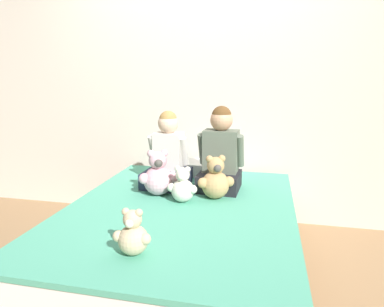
% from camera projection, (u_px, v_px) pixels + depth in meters
% --- Properties ---
extents(ground_plane, '(14.00, 14.00, 0.00)m').
position_uv_depth(ground_plane, '(181.00, 273.00, 2.36)').
color(ground_plane, '#93704C').
extents(wall_behind_bed, '(8.00, 0.06, 2.50)m').
position_uv_depth(wall_behind_bed, '(209.00, 85.00, 3.10)').
color(wall_behind_bed, beige).
rests_on(wall_behind_bed, ground_plane).
extents(bed, '(1.49, 1.92, 0.49)m').
position_uv_depth(bed, '(181.00, 241.00, 2.31)').
color(bed, brown).
rests_on(bed, ground_plane).
extents(child_on_left, '(0.35, 0.36, 0.58)m').
position_uv_depth(child_on_left, '(168.00, 157.00, 2.67)').
color(child_on_left, '#282D47').
rests_on(child_on_left, bed).
extents(child_on_right, '(0.35, 0.33, 0.63)m').
position_uv_depth(child_on_right, '(220.00, 154.00, 2.57)').
color(child_on_right, black).
rests_on(child_on_right, bed).
extents(teddy_bear_held_by_left_child, '(0.26, 0.21, 0.33)m').
position_uv_depth(teddy_bear_held_by_left_child, '(158.00, 176.00, 2.45)').
color(teddy_bear_held_by_left_child, '#DBA3B2').
rests_on(teddy_bear_held_by_left_child, bed).
extents(teddy_bear_held_by_right_child, '(0.25, 0.19, 0.31)m').
position_uv_depth(teddy_bear_held_by_right_child, '(215.00, 180.00, 2.38)').
color(teddy_bear_held_by_right_child, tan).
rests_on(teddy_bear_held_by_right_child, bed).
extents(teddy_bear_between_children, '(0.21, 0.16, 0.25)m').
position_uv_depth(teddy_bear_between_children, '(183.00, 187.00, 2.32)').
color(teddy_bear_between_children, silver).
rests_on(teddy_bear_between_children, bed).
extents(teddy_bear_at_foot_of_bed, '(0.20, 0.15, 0.23)m').
position_uv_depth(teddy_bear_at_foot_of_bed, '(133.00, 235.00, 1.63)').
color(teddy_bear_at_foot_of_bed, '#D1B78E').
rests_on(teddy_bear_at_foot_of_bed, bed).
extents(pillow_at_headboard, '(0.50, 0.27, 0.11)m').
position_uv_depth(pillow_at_headboard, '(203.00, 168.00, 3.00)').
color(pillow_at_headboard, white).
rests_on(pillow_at_headboard, bed).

